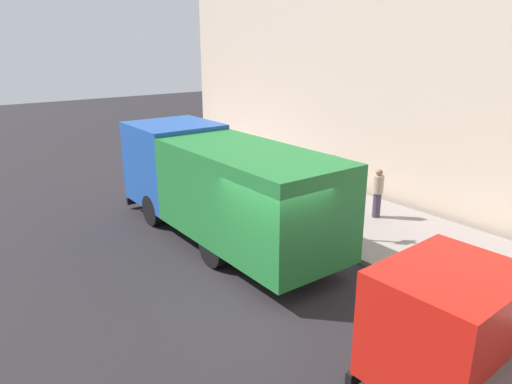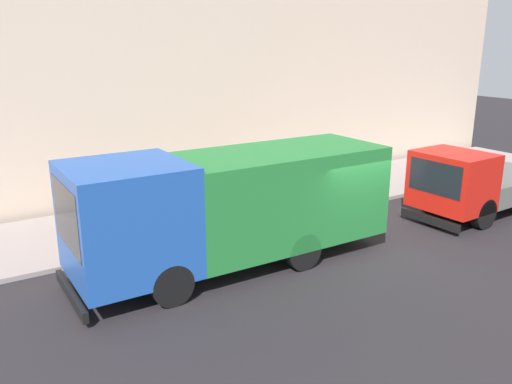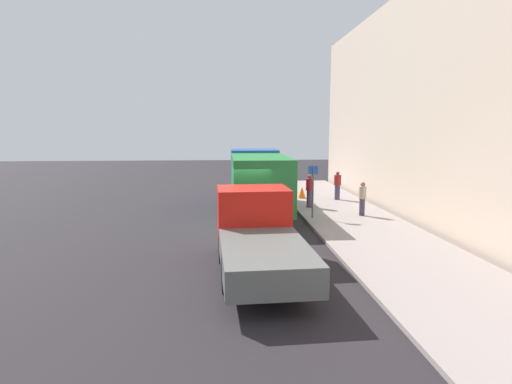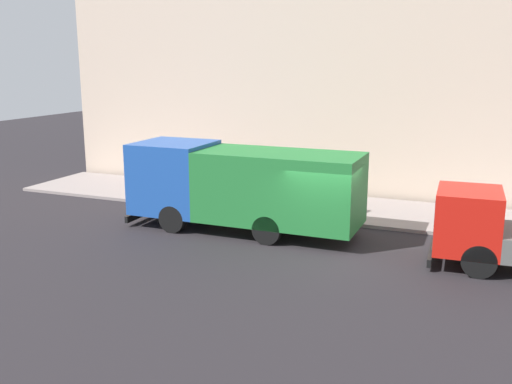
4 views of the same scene
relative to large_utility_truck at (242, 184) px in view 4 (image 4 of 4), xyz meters
The scene contains 9 objects.
ground 3.79m from the large_utility_truck, 108.04° to the right, with size 80.00×80.00×0.00m, color black.
sidewalk 5.44m from the large_utility_truck, 38.66° to the right, with size 4.24×30.00×0.12m, color gray.
building_facade 8.19m from the large_utility_truck, 25.94° to the right, with size 0.50×30.00×10.19m, color beige.
large_utility_truck is the anchor object (origin of this frame).
pedestrian_walking 5.49m from the large_utility_truck, 30.10° to the left, with size 0.55×0.55×1.59m.
pedestrian_standing 2.80m from the large_utility_truck, 10.45° to the left, with size 0.55×0.55×1.67m.
pedestrian_third 5.02m from the large_utility_truck, 20.63° to the right, with size 0.47×0.47×1.55m.
traffic_cone_orange 4.58m from the large_utility_truck, 50.21° to the left, with size 0.46×0.46×0.66m, color orange.
street_sign_post 3.08m from the large_utility_truck, 41.83° to the right, with size 0.44×0.08×2.38m.
Camera 4 is at (-16.67, -4.55, 5.81)m, focal length 40.57 mm.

